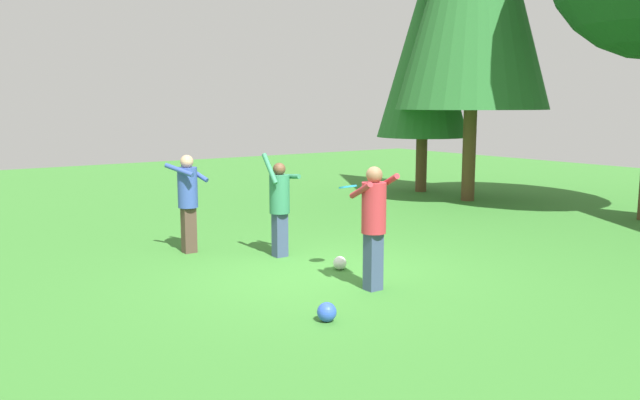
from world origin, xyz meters
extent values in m
plane|color=#387A2D|center=(0.00, 0.00, 0.00)|extent=(40.00, 40.00, 0.00)
cube|color=#38476B|center=(-1.44, 0.08, 0.37)|extent=(0.19, 0.22, 0.75)
cylinder|color=#2D7551|center=(-1.44, 0.08, 1.07)|extent=(0.34, 0.34, 0.65)
sphere|color=brown|center=(-1.44, 0.08, 1.49)|extent=(0.21, 0.21, 0.21)
cylinder|color=#2D7551|center=(-1.46, 0.28, 1.35)|extent=(0.56, 0.14, 0.12)
cylinder|color=#2D7551|center=(-1.41, -0.12, 1.51)|extent=(0.38, 0.12, 0.51)
cube|color=#38476B|center=(1.00, 0.07, 0.40)|extent=(0.19, 0.22, 0.81)
cylinder|color=#B72D38|center=(1.00, 0.07, 1.16)|extent=(0.34, 0.34, 0.70)
sphere|color=#8C6647|center=(1.00, 0.07, 1.61)|extent=(0.23, 0.23, 0.23)
cylinder|color=#B72D38|center=(0.95, -0.13, 1.41)|extent=(0.59, 0.21, 0.30)
cylinder|color=#B72D38|center=(1.05, 0.26, 1.50)|extent=(0.58, 0.21, 0.31)
cube|color=#4C382D|center=(-2.61, -1.04, 0.40)|extent=(0.19, 0.22, 0.80)
cylinder|color=#334C9E|center=(-2.61, -1.04, 1.15)|extent=(0.34, 0.34, 0.69)
sphere|color=tan|center=(-2.61, -1.04, 1.59)|extent=(0.23, 0.23, 0.23)
cylinder|color=#334C9E|center=(-2.70, -0.86, 1.39)|extent=(0.55, 0.31, 0.32)
cylinder|color=#334C9E|center=(-2.53, -1.23, 1.46)|extent=(0.57, 0.32, 0.22)
cylinder|color=#2393D1|center=(0.17, 0.26, 1.35)|extent=(0.29, 0.29, 0.08)
sphere|color=blue|center=(1.69, -1.25, 0.12)|extent=(0.23, 0.23, 0.23)
sphere|color=white|center=(-0.14, 0.37, 0.11)|extent=(0.21, 0.21, 0.21)
cylinder|color=brown|center=(-3.90, 7.60, 2.20)|extent=(0.35, 0.35, 4.40)
cylinder|color=brown|center=(-5.93, 7.87, 1.47)|extent=(0.33, 0.33, 2.93)
cone|color=#28662D|center=(-5.93, 7.87, 3.96)|extent=(2.64, 2.64, 4.69)
camera|label=1|loc=(7.60, -5.63, 2.57)|focal=36.12mm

